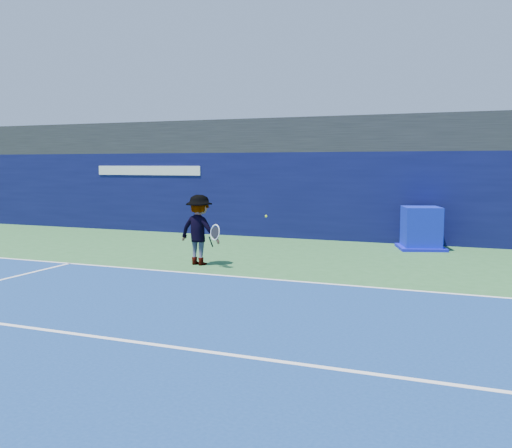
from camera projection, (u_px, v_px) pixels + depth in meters
name	position (u px, v px, depth m)	size (l,w,h in m)	color
ground	(182.00, 308.00, 10.27)	(80.00, 80.00, 0.00)	#2D6532
baseline	(246.00, 277.00, 13.05)	(24.00, 0.10, 0.01)	white
service_line	(116.00, 339.00, 8.42)	(24.00, 0.10, 0.01)	white
stadium_band	(337.00, 136.00, 20.53)	(36.00, 3.00, 1.20)	black
back_wall_assembly	(329.00, 196.00, 19.82)	(36.00, 1.03, 3.00)	#0A0D3B
equipment_cart	(421.00, 230.00, 17.43)	(1.70, 1.70, 1.30)	#0C19B4
tennis_player	(199.00, 230.00, 14.68)	(1.39, 0.85, 1.81)	silver
tennis_ball	(266.00, 216.00, 14.35)	(0.06, 0.06, 0.06)	#B4DC18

